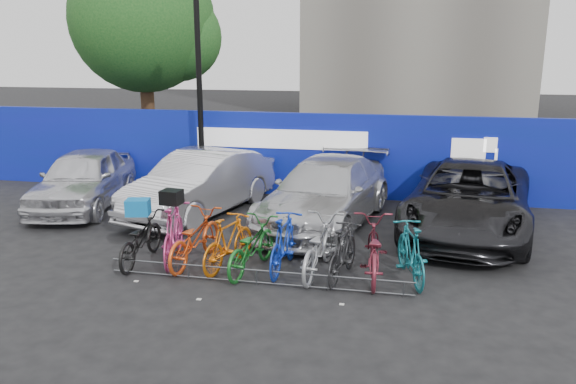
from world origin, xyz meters
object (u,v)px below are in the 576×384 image
(bike_3, at_px, (229,242))
(car_0, at_px, (84,179))
(car_1, at_px, (201,183))
(bike_4, at_px, (251,246))
(bike_rack, at_px, (256,276))
(bike_9, at_px, (411,252))
(lamppost, at_px, (199,82))
(car_2, at_px, (326,193))
(bike_7, at_px, (343,252))
(bike_1, at_px, (173,233))
(bike_6, at_px, (318,247))
(bike_2, at_px, (194,238))
(bike_5, at_px, (284,243))
(car_3, at_px, (469,198))
(bike_0, at_px, (140,239))
(tree, at_px, (149,24))

(bike_3, bearing_deg, car_0, -19.04)
(car_1, height_order, bike_4, car_1)
(bike_rack, bearing_deg, bike_3, 136.74)
(bike_9, bearing_deg, lamppost, -55.95)
(car_2, bearing_deg, bike_7, -65.16)
(car_0, height_order, bike_1, car_0)
(bike_rack, relative_size, bike_6, 2.75)
(bike_2, bearing_deg, bike_5, -172.67)
(car_1, bearing_deg, bike_6, -28.30)
(car_3, xyz_separation_m, bike_0, (-6.55, -3.40, -0.31))
(bike_0, bearing_deg, bike_3, -179.27)
(lamppost, relative_size, bike_3, 3.48)
(bike_1, relative_size, bike_4, 1.03)
(lamppost, distance_m, bike_1, 5.96)
(bike_0, relative_size, bike_3, 1.07)
(bike_0, height_order, bike_1, bike_1)
(bike_1, height_order, bike_9, bike_1)
(lamppost, distance_m, bike_6, 7.25)
(car_2, bearing_deg, tree, 149.56)
(lamppost, relative_size, bike_6, 3.00)
(tree, relative_size, bike_7, 4.55)
(tree, bearing_deg, bike_0, -67.11)
(lamppost, xyz_separation_m, car_3, (7.22, -1.99, -2.47))
(bike_0, distance_m, bike_9, 5.24)
(bike_0, bearing_deg, bike_4, 178.37)
(bike_4, relative_size, bike_6, 0.94)
(bike_2, xyz_separation_m, bike_7, (2.94, -0.17, -0.01))
(bike_0, bearing_deg, bike_6, -179.41)
(car_2, xyz_separation_m, bike_0, (-3.22, -3.35, -0.29))
(tree, xyz_separation_m, bike_5, (7.11, -9.88, -4.51))
(bike_6, bearing_deg, bike_3, 8.92)
(bike_6, bearing_deg, bike_4, 13.03)
(bike_1, xyz_separation_m, bike_9, (4.62, -0.04, -0.05))
(bike_rack, distance_m, bike_4, 0.75)
(bike_9, bearing_deg, tree, -60.66)
(bike_2, xyz_separation_m, bike_9, (4.17, 0.00, 0.02))
(lamppost, relative_size, car_0, 1.34)
(bike_5, relative_size, bike_7, 1.08)
(car_3, xyz_separation_m, bike_3, (-4.75, -3.32, -0.27))
(car_1, xyz_separation_m, bike_1, (0.65, -3.34, -0.21))
(bike_4, relative_size, bike_7, 1.11)
(car_3, bearing_deg, bike_0, -143.03)
(car_0, xyz_separation_m, bike_7, (7.36, -3.53, -0.26))
(car_2, bearing_deg, bike_3, -102.01)
(bike_4, height_order, bike_7, bike_7)
(tree, distance_m, car_2, 10.91)
(bike_6, bearing_deg, bike_1, 5.16)
(car_0, height_order, bike_4, car_0)
(car_0, distance_m, bike_0, 4.88)
(bike_4, bearing_deg, bike_6, -162.78)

